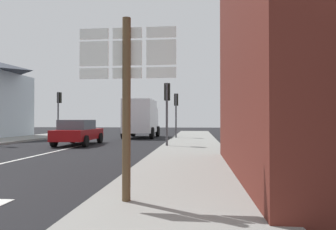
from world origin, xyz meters
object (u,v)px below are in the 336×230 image
sedan_far (78,132)px  delivery_truck (141,118)px  route_sign_post (127,89)px  traffic_light_near_right (167,100)px  traffic_light_far_left (59,104)px  traffic_light_far_right (176,106)px

sedan_far → delivery_truck: delivery_truck is taller
route_sign_post → sedan_far: bearing=115.7°
route_sign_post → traffic_light_near_right: size_ratio=0.94×
sedan_far → traffic_light_far_left: (-4.67, 7.21, 2.04)m
sedan_far → traffic_light_far_left: size_ratio=1.12×
sedan_far → traffic_light_far_right: 7.90m
delivery_truck → route_sign_post: size_ratio=1.56×
sedan_far → traffic_light_near_right: traffic_light_near_right is taller
delivery_truck → sedan_far: bearing=-108.4°
delivery_truck → traffic_light_near_right: traffic_light_near_right is taller
route_sign_post → traffic_light_near_right: bearing=92.0°
sedan_far → route_sign_post: size_ratio=1.33×
delivery_truck → traffic_light_near_right: size_ratio=1.48×
sedan_far → traffic_light_near_right: (5.36, -1.32, 1.75)m
traffic_light_far_right → sedan_far: bearing=-134.1°
traffic_light_far_right → traffic_light_near_right: bearing=-90.0°
sedan_far → traffic_light_far_left: bearing=122.9°
sedan_far → delivery_truck: 7.61m
sedan_far → route_sign_post: route_sign_post is taller
traffic_light_far_left → route_sign_post: bearing=-61.4°
traffic_light_near_right → sedan_far: bearing=166.1°
route_sign_post → traffic_light_near_right: 10.59m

